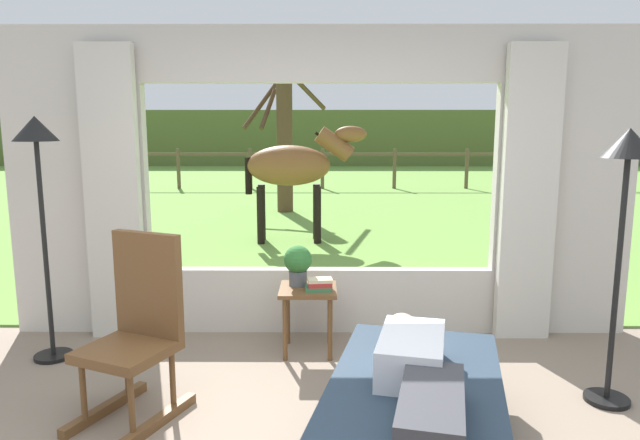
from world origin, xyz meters
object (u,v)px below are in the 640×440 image
(book_stack, at_px, (319,285))
(floor_lamp_left, at_px, (38,165))
(floor_lamp_right, at_px, (626,184))
(recliner_sofa, at_px, (414,421))
(potted_plant, at_px, (298,263))
(rocking_chair, at_px, (138,328))
(reclining_person, at_px, (417,371))
(side_table, at_px, (308,299))
(pasture_tree, at_px, (284,139))
(horse, at_px, (294,167))

(book_stack, relative_size, floor_lamp_left, 0.12)
(floor_lamp_left, relative_size, floor_lamp_right, 1.05)
(recliner_sofa, distance_m, book_stack, 1.53)
(potted_plant, bearing_deg, rocking_chair, -132.08)
(rocking_chair, distance_m, floor_lamp_right, 3.09)
(recliner_sofa, distance_m, floor_lamp_left, 3.14)
(rocking_chair, bearing_deg, recliner_sofa, 6.51)
(reclining_person, relative_size, side_table, 2.75)
(potted_plant, bearing_deg, floor_lamp_right, -23.17)
(reclining_person, height_order, pasture_tree, pasture_tree)
(potted_plant, bearing_deg, book_stack, -36.42)
(floor_lamp_right, relative_size, pasture_tree, 0.62)
(reclining_person, distance_m, horse, 5.82)
(rocking_chair, relative_size, horse, 0.62)
(side_table, height_order, book_stack, book_stack)
(side_table, bearing_deg, pasture_tree, 95.28)
(recliner_sofa, relative_size, pasture_tree, 0.66)
(floor_lamp_left, bearing_deg, pasture_tree, 80.10)
(reclining_person, xyz_separation_m, book_stack, (-0.51, 1.44, 0.04))
(floor_lamp_right, xyz_separation_m, pasture_tree, (-2.62, 8.04, 0.07))
(potted_plant, height_order, floor_lamp_right, floor_lamp_right)
(floor_lamp_right, bearing_deg, reclining_person, -152.67)
(book_stack, bearing_deg, rocking_chair, -140.49)
(book_stack, relative_size, floor_lamp_right, 0.12)
(potted_plant, bearing_deg, recliner_sofa, -65.89)
(rocking_chair, distance_m, pasture_tree, 8.26)
(rocking_chair, relative_size, side_table, 2.15)
(horse, height_order, pasture_tree, pasture_tree)
(horse, distance_m, pasture_tree, 3.07)
(potted_plant, relative_size, pasture_tree, 0.11)
(rocking_chair, height_order, book_stack, rocking_chair)
(floor_lamp_left, distance_m, horse, 4.65)
(rocking_chair, height_order, potted_plant, rocking_chair)
(pasture_tree, bearing_deg, side_table, -84.72)
(recliner_sofa, height_order, potted_plant, potted_plant)
(pasture_tree, bearing_deg, floor_lamp_left, -99.90)
(book_stack, distance_m, floor_lamp_right, 2.18)
(recliner_sofa, xyz_separation_m, side_table, (-0.60, 1.46, 0.21))
(recliner_sofa, height_order, rocking_chair, rocking_chair)
(side_table, relative_size, floor_lamp_left, 0.28)
(floor_lamp_right, height_order, horse, horse)
(floor_lamp_left, distance_m, pasture_tree, 7.48)
(reclining_person, distance_m, floor_lamp_left, 3.05)
(rocking_chair, xyz_separation_m, potted_plant, (0.93, 1.03, 0.16))
(recliner_sofa, height_order, floor_lamp_left, floor_lamp_left)
(reclining_person, distance_m, side_table, 1.63)
(pasture_tree, bearing_deg, rocking_chair, -92.37)
(potted_plant, xyz_separation_m, pasture_tree, (-0.59, 7.17, 0.78))
(potted_plant, distance_m, floor_lamp_left, 2.04)
(horse, bearing_deg, pasture_tree, -176.18)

